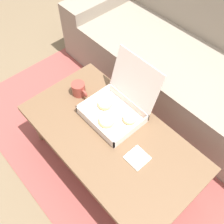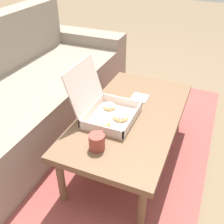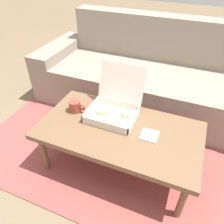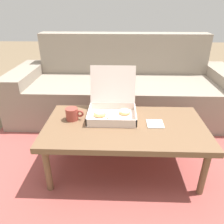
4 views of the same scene
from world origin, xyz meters
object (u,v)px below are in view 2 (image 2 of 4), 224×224
at_px(pastry_box, 105,108).
at_px(couch, 18,98).
at_px(coffee_table, 131,119).
at_px(coffee_mug, 97,141).

bearing_deg(pastry_box, couch, 83.06).
distance_m(coffee_table, coffee_mug, 0.40).
distance_m(coffee_table, pastry_box, 0.20).
xyz_separation_m(couch, pastry_box, (-0.10, -0.80, 0.16)).
relative_size(couch, coffee_mug, 17.89).
height_order(couch, coffee_table, couch).
height_order(couch, coffee_mug, couch).
bearing_deg(coffee_table, couch, 90.00).
xyz_separation_m(pastry_box, coffee_mug, (-0.29, -0.08, -0.02)).
bearing_deg(pastry_box, coffee_table, -55.92).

